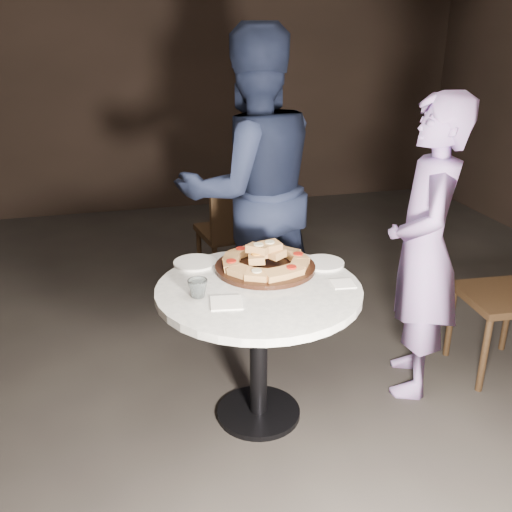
# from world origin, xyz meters

# --- Properties ---
(floor) EXTENTS (7.00, 7.00, 0.00)m
(floor) POSITION_xyz_m (0.00, 0.00, 0.00)
(floor) COLOR black
(floor) RESTS_ON ground
(table) EXTENTS (1.10, 1.10, 0.70)m
(table) POSITION_xyz_m (-0.07, -0.14, 0.57)
(table) COLOR black
(table) RESTS_ON ground
(serving_board) EXTENTS (0.52, 0.52, 0.02)m
(serving_board) POSITION_xyz_m (0.01, 0.05, 0.71)
(serving_board) COLOR black
(serving_board) RESTS_ON table
(focaccia_pile) EXTENTS (0.43, 0.43, 0.12)m
(focaccia_pile) POSITION_xyz_m (0.01, 0.05, 0.76)
(focaccia_pile) COLOR #B37D45
(focaccia_pile) RESTS_ON serving_board
(plate_left) EXTENTS (0.23, 0.23, 0.01)m
(plate_left) POSITION_xyz_m (-0.31, 0.20, 0.71)
(plate_left) COLOR white
(plate_left) RESTS_ON table
(plate_right) EXTENTS (0.25, 0.25, 0.01)m
(plate_right) POSITION_xyz_m (0.30, 0.03, 0.71)
(plate_right) COLOR white
(plate_right) RESTS_ON table
(water_glass) EXTENTS (0.10, 0.10, 0.08)m
(water_glass) POSITION_xyz_m (-0.35, -0.18, 0.75)
(water_glass) COLOR silver
(water_glass) RESTS_ON table
(napkin_near) EXTENTS (0.15, 0.15, 0.01)m
(napkin_near) POSITION_xyz_m (-0.25, -0.27, 0.71)
(napkin_near) COLOR white
(napkin_near) RESTS_ON table
(napkin_far) EXTENTS (0.11, 0.11, 0.01)m
(napkin_far) POSITION_xyz_m (0.31, -0.21, 0.71)
(napkin_far) COLOR white
(napkin_far) RESTS_ON table
(chair_far) EXTENTS (0.48, 0.50, 0.91)m
(chair_far) POSITION_xyz_m (0.12, 1.22, 0.52)
(chair_far) COLOR black
(chair_far) RESTS_ON ground
(diner_navy) EXTENTS (0.98, 0.82, 1.83)m
(diner_navy) POSITION_xyz_m (0.11, 0.71, 0.91)
(diner_navy) COLOR black
(diner_navy) RESTS_ON ground
(diner_teal) EXTENTS (0.56, 0.66, 1.54)m
(diner_teal) POSITION_xyz_m (0.80, -0.07, 0.77)
(diner_teal) COLOR #866EAF
(diner_teal) RESTS_ON ground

